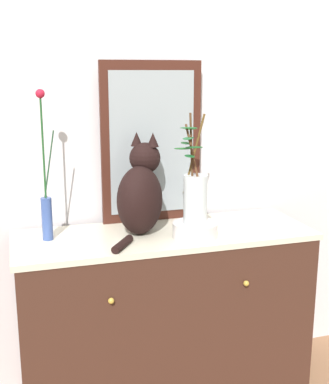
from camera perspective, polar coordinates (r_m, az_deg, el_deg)
name	(u,v)px	position (r m, az deg, el deg)	size (l,w,h in m)	color
wall_back	(146,112)	(2.39, -2.12, 9.03)	(4.40, 0.08, 2.60)	silver
sideboard	(165,317)	(2.35, 0.00, -13.92)	(1.29, 0.47, 0.80)	#3C2219
mirror_leaning	(152,143)	(2.31, -1.40, 5.57)	(0.46, 0.03, 0.73)	#3D1B13
cat_sitting	(141,193)	(2.15, -2.72, -0.12)	(0.32, 0.39, 0.43)	black
vase_slim_green	(46,201)	(2.12, -13.19, -0.97)	(0.07, 0.04, 0.61)	#374F90
bowl_porcelain	(195,230)	(2.13, 3.44, -4.30)	(0.19, 0.19, 0.06)	silver
vase_glass_clear	(195,195)	(2.09, 3.44, -0.29)	(0.14, 0.24, 0.46)	silver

